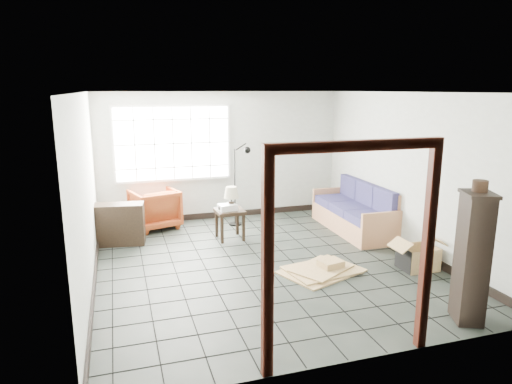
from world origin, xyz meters
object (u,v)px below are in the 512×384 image
object	(u,v)px
futon_sofa	(356,213)
side_table	(230,215)
tall_shelf	(472,257)
armchair	(155,207)

from	to	relation	value
futon_sofa	side_table	distance (m)	2.44
futon_sofa	tall_shelf	distance (m)	3.55
armchair	futon_sofa	bearing A→B (deg)	143.82
futon_sofa	armchair	distance (m)	3.88
armchair	tall_shelf	size ratio (longest dim) A/B	0.55
futon_sofa	side_table	size ratio (longest dim) A/B	3.84
futon_sofa	armchair	bearing A→B (deg)	160.93
tall_shelf	side_table	bearing A→B (deg)	139.07
side_table	futon_sofa	bearing A→B (deg)	-5.31
tall_shelf	armchair	bearing A→B (deg)	145.01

